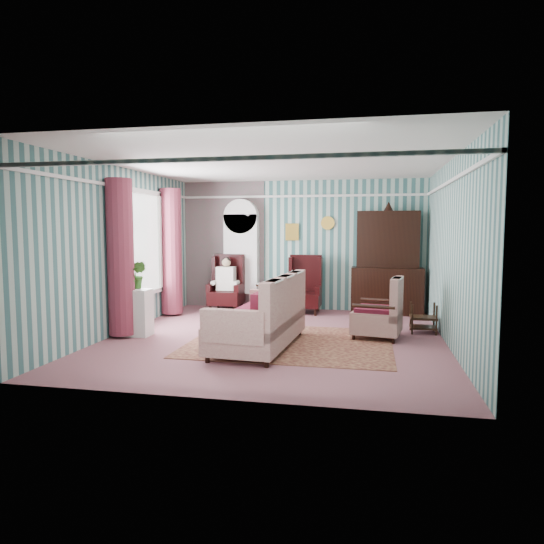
% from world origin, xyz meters
% --- Properties ---
extents(floor, '(6.00, 6.00, 0.00)m').
position_xyz_m(floor, '(0.00, 0.00, 0.00)').
color(floor, '#945661').
rests_on(floor, ground).
extents(room_shell, '(5.53, 6.02, 2.91)m').
position_xyz_m(room_shell, '(-0.62, 0.18, 2.01)').
color(room_shell, '#376463').
rests_on(room_shell, ground).
extents(bookcase, '(0.80, 0.28, 2.24)m').
position_xyz_m(bookcase, '(-1.35, 2.84, 1.12)').
color(bookcase, silver).
rests_on(bookcase, floor).
extents(dresser_hutch, '(1.50, 0.56, 2.36)m').
position_xyz_m(dresser_hutch, '(1.90, 2.72, 1.18)').
color(dresser_hutch, black).
rests_on(dresser_hutch, floor).
extents(wingback_left, '(0.76, 0.80, 1.25)m').
position_xyz_m(wingback_left, '(-1.60, 2.45, 0.62)').
color(wingback_left, black).
rests_on(wingback_left, floor).
extents(wingback_right, '(0.76, 0.80, 1.25)m').
position_xyz_m(wingback_right, '(0.15, 2.45, 0.62)').
color(wingback_right, black).
rests_on(wingback_right, floor).
extents(seated_woman, '(0.44, 0.40, 1.18)m').
position_xyz_m(seated_woman, '(-1.60, 2.45, 0.59)').
color(seated_woman, beige).
rests_on(seated_woman, floor).
extents(round_side_table, '(0.50, 0.50, 0.60)m').
position_xyz_m(round_side_table, '(-0.70, 2.60, 0.30)').
color(round_side_table, black).
rests_on(round_side_table, floor).
extents(nest_table, '(0.45, 0.38, 0.54)m').
position_xyz_m(nest_table, '(2.47, 0.90, 0.27)').
color(nest_table, black).
rests_on(nest_table, floor).
extents(plant_stand, '(0.55, 0.35, 0.80)m').
position_xyz_m(plant_stand, '(-2.40, -0.30, 0.40)').
color(plant_stand, white).
rests_on(plant_stand, floor).
extents(rug, '(3.20, 2.60, 0.01)m').
position_xyz_m(rug, '(0.30, -0.30, 0.01)').
color(rug, '#511B1C').
rests_on(rug, floor).
extents(sofa, '(1.28, 2.35, 1.12)m').
position_xyz_m(sofa, '(-0.13, -0.69, 0.56)').
color(sofa, beige).
rests_on(sofa, floor).
extents(floral_armchair, '(1.00, 0.99, 1.07)m').
position_xyz_m(floral_armchair, '(1.66, 0.34, 0.53)').
color(floral_armchair, beige).
rests_on(floral_armchair, floor).
extents(coffee_table, '(0.95, 0.66, 0.39)m').
position_xyz_m(coffee_table, '(-0.39, -1.10, 0.20)').
color(coffee_table, black).
rests_on(coffee_table, floor).
extents(potted_plant_a, '(0.44, 0.41, 0.39)m').
position_xyz_m(potted_plant_a, '(-2.43, -0.40, 0.99)').
color(potted_plant_a, '#1D571B').
rests_on(potted_plant_a, plant_stand).
extents(potted_plant_b, '(0.27, 0.23, 0.48)m').
position_xyz_m(potted_plant_b, '(-2.36, -0.21, 1.04)').
color(potted_plant_b, '#265A1C').
rests_on(potted_plant_b, plant_stand).
extents(potted_plant_c, '(0.25, 0.25, 0.36)m').
position_xyz_m(potted_plant_c, '(-2.52, -0.27, 0.98)').
color(potted_plant_c, '#19501B').
rests_on(potted_plant_c, plant_stand).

